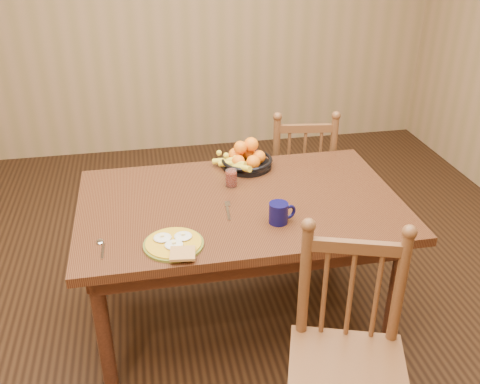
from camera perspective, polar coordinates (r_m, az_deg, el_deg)
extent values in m
cube|color=black|center=(3.11, 0.00, -13.17)|extent=(4.50, 5.00, 0.01)
cube|color=olive|center=(4.87, -5.94, 19.74)|extent=(4.50, 0.01, 2.70)
cube|color=black|center=(2.69, 0.00, -1.36)|extent=(1.60, 1.00, 0.04)
cube|color=black|center=(3.08, -1.48, 1.24)|extent=(1.40, 0.04, 0.10)
cube|color=black|center=(2.38, 1.93, -7.79)|extent=(1.40, 0.04, 0.10)
cube|color=black|center=(2.93, 13.98, -1.24)|extent=(0.04, 0.84, 0.10)
cube|color=black|center=(2.70, -15.22, -4.08)|extent=(0.04, 0.84, 0.10)
cylinder|color=black|center=(2.56, -14.31, -14.55)|extent=(0.07, 0.07, 0.70)
cylinder|color=black|center=(2.79, 16.17, -10.69)|extent=(0.07, 0.07, 0.70)
cylinder|color=black|center=(3.20, -13.87, -4.88)|extent=(0.07, 0.07, 0.70)
cylinder|color=black|center=(3.38, 10.42, -2.49)|extent=(0.07, 0.07, 0.70)
cube|color=#523218|center=(3.61, 6.19, 1.46)|extent=(0.48, 0.47, 0.04)
cylinder|color=#523218|center=(3.89, 8.22, -0.42)|extent=(0.04, 0.04, 0.42)
cylinder|color=#523218|center=(3.84, 3.05, -0.55)|extent=(0.04, 0.04, 0.42)
cylinder|color=#523218|center=(3.61, 9.17, -2.94)|extent=(0.04, 0.04, 0.42)
cylinder|color=#523218|center=(3.55, 3.59, -3.13)|extent=(0.04, 0.04, 0.42)
cylinder|color=#523218|center=(3.37, 9.85, 3.97)|extent=(0.04, 0.04, 0.51)
cylinder|color=#523218|center=(3.31, 3.88, 3.88)|extent=(0.04, 0.04, 0.51)
cylinder|color=#523218|center=(3.35, 6.84, 3.17)|extent=(0.02, 0.02, 0.39)
cube|color=#523218|center=(3.27, 7.07, 6.75)|extent=(0.35, 0.08, 0.05)
cube|color=#523218|center=(2.22, 11.37, -18.34)|extent=(0.56, 0.55, 0.04)
cylinder|color=#523218|center=(2.50, 6.18, -19.07)|extent=(0.04, 0.04, 0.44)
cylinder|color=#523218|center=(2.17, 6.89, -9.53)|extent=(0.05, 0.05, 0.53)
cylinder|color=#523218|center=(2.21, 16.63, -9.96)|extent=(0.05, 0.05, 0.53)
cylinder|color=#523218|center=(2.22, 11.67, -10.83)|extent=(0.02, 0.02, 0.41)
cube|color=#523218|center=(2.08, 12.29, -5.76)|extent=(0.36, 0.15, 0.05)
cylinder|color=#59601E|center=(2.35, -7.10, -5.56)|extent=(0.26, 0.26, 0.01)
cylinder|color=#C18F18|center=(2.34, -7.11, -5.42)|extent=(0.24, 0.24, 0.01)
ellipsoid|color=silver|center=(2.37, -8.28, -4.83)|extent=(0.08, 0.08, 0.01)
cube|color=#F2E08C|center=(2.36, -8.30, -4.61)|extent=(0.02, 0.02, 0.01)
ellipsoid|color=silver|center=(2.36, -6.09, -4.70)|extent=(0.08, 0.08, 0.01)
cube|color=#F2E08C|center=(2.36, -6.11, -4.47)|extent=(0.02, 0.02, 0.01)
ellipsoid|color=silver|center=(2.31, -7.06, -5.59)|extent=(0.08, 0.08, 0.01)
cube|color=#F2E08C|center=(2.31, -7.08, -5.37)|extent=(0.02, 0.02, 0.01)
cube|color=brown|center=(2.25, -6.14, -6.54)|extent=(0.12, 0.11, 0.01)
cube|color=silver|center=(2.57, -1.29, -2.19)|extent=(0.02, 0.15, 0.00)
cube|color=silver|center=(2.64, -1.35, -1.25)|extent=(0.03, 0.05, 0.00)
cube|color=silver|center=(2.37, -14.43, -6.09)|extent=(0.01, 0.12, 0.00)
ellipsoid|color=silver|center=(2.43, -14.72, -5.12)|extent=(0.03, 0.04, 0.01)
cylinder|color=#0A0932|center=(2.48, 4.12, -2.25)|extent=(0.09, 0.09, 0.10)
torus|color=#0A0932|center=(2.49, 5.28, -2.13)|extent=(0.07, 0.04, 0.07)
cylinder|color=black|center=(2.45, 4.16, -1.32)|extent=(0.08, 0.08, 0.00)
cylinder|color=silver|center=(2.80, -0.94, 1.50)|extent=(0.06, 0.06, 0.09)
cylinder|color=maroon|center=(2.80, -0.94, 1.37)|extent=(0.05, 0.05, 0.07)
cylinder|color=black|center=(3.02, 0.73, 2.86)|extent=(0.28, 0.28, 0.02)
torus|color=black|center=(3.01, 0.74, 3.46)|extent=(0.29, 0.29, 0.02)
cylinder|color=black|center=(3.02, 0.73, 2.72)|extent=(0.10, 0.10, 0.01)
sphere|color=orange|center=(3.01, 2.04, 3.78)|extent=(0.07, 0.07, 0.07)
sphere|color=orange|center=(3.06, 0.89, 4.25)|extent=(0.08, 0.08, 0.08)
sphere|color=orange|center=(3.03, -0.48, 3.97)|extent=(0.08, 0.08, 0.08)
sphere|color=orange|center=(2.95, -0.19, 3.26)|extent=(0.07, 0.07, 0.07)
sphere|color=orange|center=(2.95, 1.42, 3.21)|extent=(0.08, 0.08, 0.08)
sphere|color=orange|center=(3.01, 1.19, 5.09)|extent=(0.08, 0.08, 0.08)
sphere|color=orange|center=(2.98, 0.04, 4.78)|extent=(0.07, 0.07, 0.07)
cylinder|color=yellow|center=(2.96, -0.82, 3.01)|extent=(0.10, 0.17, 0.07)
cylinder|color=yellow|center=(3.00, -1.37, 3.38)|extent=(0.14, 0.15, 0.07)
cylinder|color=yellow|center=(2.92, -0.07, 2.65)|extent=(0.06, 0.18, 0.07)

